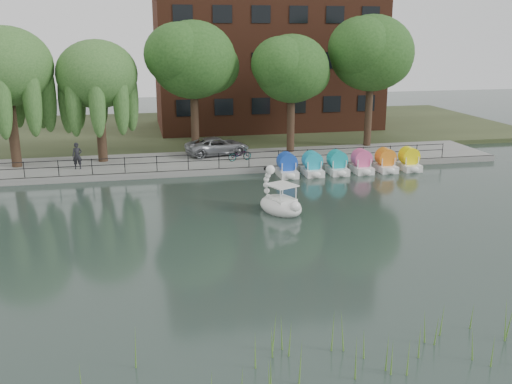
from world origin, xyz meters
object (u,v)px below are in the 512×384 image
object	(u,v)px
minivan	(217,145)
pedestrian	(77,154)
bicycle	(240,154)
swan_boat	(280,202)

from	to	relation	value
minivan	pedestrian	bearing A→B (deg)	92.85
bicycle	swan_boat	bearing A→B (deg)	166.24
bicycle	pedestrian	distance (m)	10.73
swan_boat	pedestrian	bearing A→B (deg)	112.97
minivan	pedestrian	size ratio (longest dim) A/B	2.66
bicycle	pedestrian	size ratio (longest dim) A/B	0.87
pedestrian	swan_boat	distance (m)	15.05
bicycle	swan_boat	distance (m)	10.57
minivan	bicycle	xyz separation A→B (m)	(1.22, -2.26, -0.23)
bicycle	pedestrian	world-z (taller)	pedestrian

